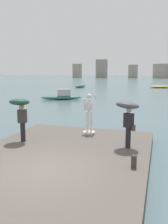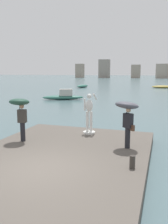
{
  "view_description": "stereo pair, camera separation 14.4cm",
  "coord_description": "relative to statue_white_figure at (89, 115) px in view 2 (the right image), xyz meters",
  "views": [
    {
      "loc": [
        3.63,
        -6.81,
        3.58
      ],
      "look_at": [
        0.0,
        4.69,
        1.55
      ],
      "focal_mm": 38.43,
      "sensor_mm": 36.0,
      "label": 1
    },
    {
      "loc": [
        3.77,
        -6.77,
        3.58
      ],
      "look_at": [
        0.0,
        4.69,
        1.55
      ],
      "focal_mm": 38.43,
      "sensor_mm": 36.0,
      "label": 2
    }
  ],
  "objects": [
    {
      "name": "boat_mid",
      "position": [
        -13.96,
        40.51,
        -1.06
      ],
      "size": [
        2.26,
        4.18,
        0.67
      ],
      "color": "#336B5B",
      "rests_on": "ground"
    },
    {
      "name": "boat_near",
      "position": [
        -8.65,
        16.98,
        -0.94
      ],
      "size": [
        5.36,
        3.15,
        1.36
      ],
      "color": "#336B5B",
      "rests_on": "ground"
    },
    {
      "name": "statue_white_figure",
      "position": [
        0.0,
        0.0,
        0.0
      ],
      "size": [
        0.62,
        0.87,
        2.11
      ],
      "color": "white",
      "rests_on": "pier"
    },
    {
      "name": "mooring_bollard",
      "position": [
        2.71,
        -3.96,
        -0.78
      ],
      "size": [
        0.19,
        0.19,
        0.44
      ],
      "primitive_type": "cylinder",
      "color": "#38332D",
      "rests_on": "pier"
    },
    {
      "name": "pier",
      "position": [
        -0.22,
        -3.37,
        -1.2
      ],
      "size": [
        6.83,
        9.07,
        0.4
      ],
      "primitive_type": "cube",
      "color": "#564F47",
      "rests_on": "ground"
    },
    {
      "name": "onlooker_right",
      "position": [
        2.19,
        -1.77,
        0.56
      ],
      "size": [
        1.37,
        1.38,
        2.03
      ],
      "color": "black",
      "rests_on": "pier"
    },
    {
      "name": "ground_plane",
      "position": [
        -0.22,
        35.1,
        -1.4
      ],
      "size": [
        400.0,
        400.0,
        0.0
      ],
      "primitive_type": "plane",
      "color": "#4C666B"
    },
    {
      "name": "boat_far",
      "position": [
        3.51,
        44.46,
        -1.11
      ],
      "size": [
        4.9,
        2.18,
        0.58
      ],
      "color": "#B2993D",
      "rests_on": "ground"
    },
    {
      "name": "onlooker_left",
      "position": [
        -2.6,
        -2.31,
        0.56
      ],
      "size": [
        1.08,
        1.11,
        2.04
      ],
      "color": "black",
      "rests_on": "pier"
    }
  ]
}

